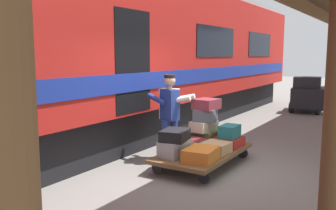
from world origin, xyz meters
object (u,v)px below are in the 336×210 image
(suitcase_teal_softside, at_px, (230,132))
(porter_by_door, at_px, (170,113))
(suitcase_slate_roller, at_px, (205,115))
(suitcase_black_hardshell, at_px, (175,135))
(porter_in_overalls, at_px, (169,114))
(suitcase_tan_vintage, at_px, (216,148))
(baggage_tug, at_px, (308,95))
(suitcase_orange_carryall, at_px, (201,154))
(luggage_cart, at_px, (203,153))
(suitcase_burgundy_valise, at_px, (206,104))
(train_car, at_px, (78,56))
(suitcase_olive_duffel, at_px, (205,137))
(suitcase_maroon_trunk, at_px, (191,144))
(suitcase_red_plastic, at_px, (229,142))
(suitcase_cream_canvas, at_px, (204,126))
(suitcase_gray_aluminum, at_px, (175,148))

(suitcase_teal_softside, height_order, porter_by_door, porter_by_door)
(suitcase_teal_softside, height_order, suitcase_slate_roller, suitcase_slate_roller)
(suitcase_black_hardshell, relative_size, porter_in_overalls, 0.31)
(suitcase_tan_vintage, bearing_deg, suitcase_black_hardshell, 49.52)
(suitcase_slate_roller, distance_m, baggage_tug, 7.38)
(suitcase_orange_carryall, bearing_deg, baggage_tug, -90.24)
(luggage_cart, bearing_deg, suitcase_burgundy_valise, -68.04)
(train_car, height_order, suitcase_orange_carryall, train_car)
(suitcase_orange_carryall, distance_m, suitcase_tan_vintage, 0.60)
(luggage_cart, height_order, suitcase_olive_duffel, suitcase_olive_duffel)
(suitcase_orange_carryall, height_order, suitcase_olive_duffel, suitcase_olive_duffel)
(suitcase_olive_duffel, height_order, baggage_tug, baggage_tug)
(porter_by_door, bearing_deg, suitcase_maroon_trunk, 173.08)
(train_car, height_order, porter_by_door, train_car)
(suitcase_orange_carryall, xyz_separation_m, suitcase_tan_vintage, (0.00, -0.60, -0.01))
(luggage_cart, distance_m, suitcase_burgundy_valise, 1.07)
(suitcase_olive_duffel, bearing_deg, train_car, 19.76)
(suitcase_red_plastic, distance_m, suitcase_cream_canvas, 0.61)
(train_car, xyz_separation_m, suitcase_cream_canvas, (-2.59, -0.91, -1.42))
(suitcase_slate_roller, bearing_deg, train_car, 19.15)
(suitcase_maroon_trunk, height_order, suitcase_slate_roller, suitcase_slate_roller)
(baggage_tug, bearing_deg, train_car, 69.04)
(suitcase_gray_aluminum, xyz_separation_m, porter_in_overalls, (0.47, -0.55, 0.50))
(porter_by_door, bearing_deg, suitcase_gray_aluminum, 127.87)
(suitcase_olive_duffel, relative_size, suitcase_black_hardshell, 0.93)
(luggage_cart, xyz_separation_m, suitcase_olive_duffel, (0.26, -0.60, 0.17))
(suitcase_burgundy_valise, bearing_deg, suitcase_slate_roller, 81.45)
(train_car, distance_m, porter_by_door, 2.42)
(suitcase_black_hardshell, xyz_separation_m, porter_in_overalls, (0.47, -0.56, 0.25))
(suitcase_olive_duffel, xyz_separation_m, suitcase_maroon_trunk, (0.00, 0.60, -0.03))
(train_car, xyz_separation_m, luggage_cart, (-2.87, -0.34, -1.82))
(suitcase_teal_softside, relative_size, suitcase_slate_roller, 1.08)
(suitcase_black_hardshell, bearing_deg, porter_by_door, -52.49)
(suitcase_tan_vintage, xyz_separation_m, suitcase_burgundy_valise, (0.50, -0.60, 0.71))
(train_car, relative_size, suitcase_tan_vintage, 46.44)
(suitcase_red_plastic, bearing_deg, porter_in_overalls, 33.22)
(suitcase_teal_softside, height_order, porter_in_overalls, porter_in_overalls)
(suitcase_orange_carryall, xyz_separation_m, suitcase_olive_duffel, (0.52, -1.20, 0.01))
(suitcase_maroon_trunk, relative_size, porter_in_overalls, 0.33)
(train_car, bearing_deg, suitcase_gray_aluminum, 174.29)
(suitcase_olive_duffel, distance_m, suitcase_slate_roller, 0.46)
(train_car, relative_size, suitcase_slate_roller, 50.91)
(suitcase_tan_vintage, xyz_separation_m, porter_in_overalls, (0.99, 0.05, 0.54))
(suitcase_maroon_trunk, xyz_separation_m, suitcase_cream_canvas, (0.03, -0.57, 0.26))
(luggage_cart, relative_size, suitcase_tan_vintage, 4.64)
(suitcase_teal_softside, bearing_deg, suitcase_tan_vintage, 87.99)
(suitcase_tan_vintage, distance_m, suitcase_black_hardshell, 0.85)
(suitcase_burgundy_valise, bearing_deg, suitcase_maroon_trunk, 88.57)
(suitcase_burgundy_valise, bearing_deg, suitcase_teal_softside, 178.89)
(suitcase_teal_softside, bearing_deg, suitcase_burgundy_valise, -1.11)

